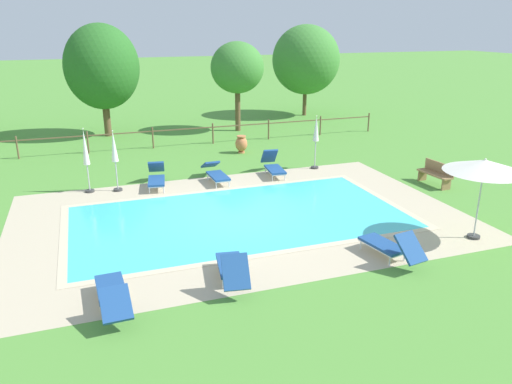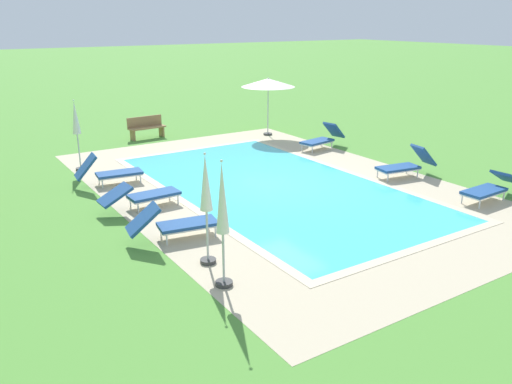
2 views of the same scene
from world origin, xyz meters
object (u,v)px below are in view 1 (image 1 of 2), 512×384
sun_lounger_south_near_corner (216,173)px  sun_lounger_north_end (390,246)px  tree_west_mid (237,68)px  sun_lounger_north_far (156,177)px  sun_lounger_south_mid (232,267)px  terracotta_urn_near_fence (241,144)px  patio_umbrella_closed_row_west (86,152)px  sun_lounger_north_mid (112,293)px  sun_lounger_north_near_steps (273,166)px  patio_umbrella_closed_row_mid_west (316,134)px  tree_centre (306,60)px  patio_umbrella_open_foreground (484,166)px  patio_umbrella_closed_row_centre (114,152)px  tree_far_west (102,67)px  wooden_bench_lawn_side (436,173)px

sun_lounger_south_near_corner → sun_lounger_north_end: bearing=-72.5°
tree_west_mid → sun_lounger_north_far: bearing=-124.2°
sun_lounger_north_far → sun_lounger_south_mid: 7.96m
terracotta_urn_near_fence → patio_umbrella_closed_row_west: bearing=-152.4°
sun_lounger_north_mid → patio_umbrella_closed_row_west: bearing=91.6°
sun_lounger_north_near_steps → terracotta_urn_near_fence: sun_lounger_north_near_steps is taller
patio_umbrella_closed_row_mid_west → tree_centre: bearing=67.3°
sun_lounger_north_mid → patio_umbrella_closed_row_mid_west: 12.27m
patio_umbrella_open_foreground → terracotta_urn_near_fence: (-3.28, 11.61, -1.70)m
sun_lounger_south_mid → patio_umbrella_closed_row_mid_west: bearing=53.1°
sun_lounger_north_far → sun_lounger_south_mid: size_ratio=1.03×
patio_umbrella_closed_row_centre → tree_centre: (13.11, 12.16, 2.13)m
sun_lounger_south_near_corner → tree_west_mid: bearing=67.5°
sun_lounger_north_far → sun_lounger_north_near_steps: bearing=-0.9°
tree_centre → sun_lounger_south_mid: bearing=-119.0°
patio_umbrella_open_foreground → tree_far_west: size_ratio=0.40×
sun_lounger_north_mid → patio_umbrella_open_foreground: patio_umbrella_open_foreground is taller
sun_lounger_north_mid → terracotta_urn_near_fence: size_ratio=2.52×
patio_umbrella_closed_row_west → tree_far_west: tree_far_west is taller
wooden_bench_lawn_side → tree_west_mid: 13.16m
tree_centre → patio_umbrella_closed_row_centre: bearing=-137.2°
sun_lounger_north_near_steps → terracotta_urn_near_fence: size_ratio=2.34×
sun_lounger_north_near_steps → wooden_bench_lawn_side: 6.27m
sun_lounger_south_near_corner → sun_lounger_south_mid: 7.98m
patio_umbrella_closed_row_centre → patio_umbrella_open_foreground: bearing=-39.8°
sun_lounger_north_near_steps → sun_lounger_north_end: sun_lounger_north_near_steps is taller
sun_lounger_south_mid → sun_lounger_north_far: bearing=94.1°
patio_umbrella_open_foreground → wooden_bench_lawn_side: patio_umbrella_open_foreground is taller
sun_lounger_south_mid → tree_west_mid: size_ratio=0.40×
patio_umbrella_closed_row_centre → sun_lounger_north_near_steps: bearing=-0.3°
sun_lounger_north_end → terracotta_urn_near_fence: 11.97m
wooden_bench_lawn_side → tree_far_west: 17.58m
sun_lounger_south_near_corner → wooden_bench_lawn_side: bearing=-22.3°
sun_lounger_south_near_corner → terracotta_urn_near_fence: (2.31, 3.95, 0.09)m
tree_far_west → sun_lounger_north_near_steps: bearing=-59.5°
patio_umbrella_closed_row_west → tree_centre: size_ratio=0.41×
patio_umbrella_open_foreground → terracotta_urn_near_fence: bearing=105.8°
sun_lounger_south_near_corner → wooden_bench_lawn_side: 8.41m
sun_lounger_north_near_steps → tree_far_west: (-5.84, 9.91, 3.28)m
sun_lounger_north_mid → wooden_bench_lawn_side: 13.15m
sun_lounger_north_mid → sun_lounger_south_near_corner: 9.16m
sun_lounger_south_near_corner → patio_umbrella_closed_row_mid_west: (4.44, 0.38, 1.14)m
tree_far_west → tree_centre: 13.03m
tree_far_west → tree_west_mid: 7.20m
patio_umbrella_open_foreground → tree_west_mid: size_ratio=0.48×
terracotta_urn_near_fence → tree_west_mid: size_ratio=0.17×
sun_lounger_north_near_steps → terracotta_urn_near_fence: 3.89m
tree_far_west → sun_lounger_south_mid: bearing=-84.5°
sun_lounger_north_near_steps → patio_umbrella_open_foreground: (3.17, -7.72, 1.75)m
wooden_bench_lawn_side → tree_centre: tree_centre is taller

